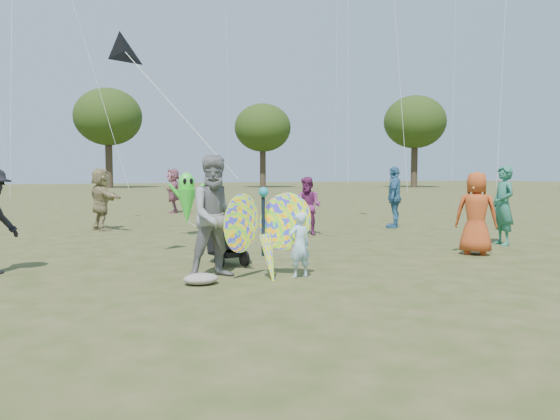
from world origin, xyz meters
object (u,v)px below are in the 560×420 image
Objects in this scene: crowd_e at (308,206)px; crowd_j at (173,191)px; child_girl at (300,245)px; jogging_stroller at (225,232)px; crowd_f at (503,206)px; crowd_c at (394,197)px; alien_kite at (187,200)px; adult_man at (217,216)px; crowd_d at (101,199)px; crowd_a at (476,213)px; butterfly_kite at (266,233)px.

crowd_e is 0.85× the size of crowd_j.
child_girl is 1.92m from jogging_stroller.
crowd_j is (-5.13, 13.37, 0.00)m from crowd_f.
crowd_c reaches higher than alien_kite.
adult_man is 1.35m from jogging_stroller.
jogging_stroller is (1.68, -7.20, -0.32)m from crowd_d.
adult_man is 1.15× the size of crowd_a.
crowd_d is 9.06m from butterfly_kite.
adult_man is 1.16× the size of alien_kite.
crowd_c is 1.01× the size of crowd_f.
crowd_d is 7.40m from jogging_stroller.
crowd_a is at bearing 25.22° from crowd_c.
crowd_j reaches higher than alien_kite.
child_girl is 6.66m from alien_kite.
crowd_d is 0.98× the size of crowd_j.
crowd_d is at bearing -6.20° from crowd_a.
jogging_stroller is at bearing 95.86° from butterfly_kite.
jogging_stroller is (-6.89, -0.01, -0.34)m from crowd_f.
alien_kite is at bearing 71.58° from jogging_stroller.
crowd_f is at bearing 32.24° from crowd_j.
butterfly_kite is at bearing -16.88° from child_girl.
crowd_e is at bearing 50.04° from adult_man.
crowd_e is 0.93× the size of alien_kite.
crowd_e is 9.85m from crowd_j.
child_girl is 0.62× the size of alien_kite.
jogging_stroller is 1.68m from butterfly_kite.
child_girl is 15.19m from crowd_j.
crowd_f is at bearing -148.03° from crowd_d.
adult_man reaches higher than crowd_c.
crowd_c reaches higher than jogging_stroller.
adult_man is 0.87m from butterfly_kite.
crowd_j is 15.13m from butterfly_kite.
crowd_d reaches higher than jogging_stroller.
crowd_e is at bearing -142.17° from crowd_d.
crowd_f is 6.93m from butterfly_kite.
crowd_c is at bearing -3.84° from alien_kite.
crowd_d is 1.68× the size of jogging_stroller.
butterfly_kite is at bearing -63.56° from crowd_f.
crowd_c is 3.43m from crowd_e.
crowd_f reaches higher than butterfly_kite.
crowd_a reaches higher than jogging_stroller.
crowd_c is 1.74× the size of jogging_stroller.
crowd_f reaches higher than alien_kite.
crowd_c is 6.49m from alien_kite.
crowd_a is 1.01× the size of butterfly_kite.
child_girl is 9.30m from crowd_d.
alien_kite is (0.21, 6.53, 0.22)m from butterfly_kite.
crowd_f is at bearing -170.53° from child_girl.
child_girl is at bearing -63.05° from crowd_e.
crowd_d is 7.07m from crowd_j.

